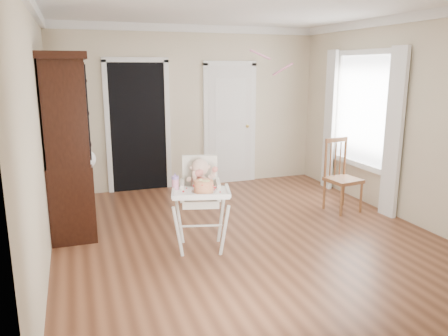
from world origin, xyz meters
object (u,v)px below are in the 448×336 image
object	(u,v)px
cake	(204,186)
sippy_cup	(175,182)
china_cabinet	(68,144)
dining_chair	(342,178)
high_chair	(200,193)

from	to	relation	value
cake	sippy_cup	distance (m)	0.32
sippy_cup	china_cabinet	world-z (taller)	china_cabinet
sippy_cup	dining_chair	distance (m)	2.72
dining_chair	cake	bearing A→B (deg)	-166.27
dining_chair	high_chair	bearing A→B (deg)	-171.53
cake	china_cabinet	distance (m)	1.95
high_chair	cake	size ratio (longest dim) A/B	4.08
high_chair	cake	xyz separation A→B (m)	(-0.03, -0.25, 0.14)
china_cabinet	sippy_cup	bearing A→B (deg)	-49.30
cake	dining_chair	bearing A→B (deg)	21.54
high_chair	china_cabinet	size ratio (longest dim) A/B	0.49
high_chair	sippy_cup	world-z (taller)	high_chair
cake	dining_chair	xyz separation A→B (m)	(2.33, 0.92, -0.33)
cake	sippy_cup	xyz separation A→B (m)	(-0.26, 0.18, 0.02)
china_cabinet	cake	bearing A→B (deg)	-46.88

